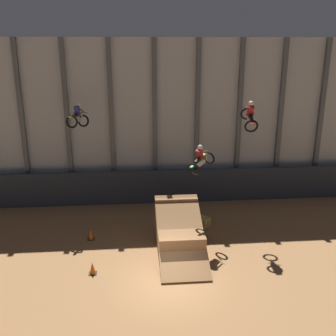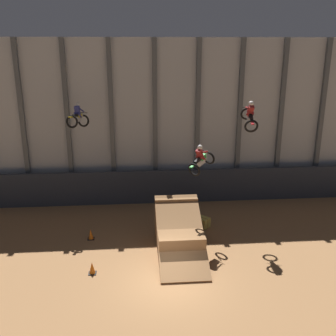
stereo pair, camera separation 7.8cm
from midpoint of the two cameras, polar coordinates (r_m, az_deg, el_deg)
name	(u,v)px [view 1 (the left image)]	position (r m, az deg, el deg)	size (l,w,h in m)	color
ground_plane	(168,283)	(18.12, -0.09, -16.33)	(60.00, 60.00, 0.00)	#996B42
arena_back_wall	(155,122)	(25.60, -2.04, 6.63)	(32.00, 0.40, 10.51)	#ADB2B7
lower_barrier	(156,187)	(25.92, -1.85, -2.74)	(31.36, 0.20, 2.24)	#2D333D
dirt_ramp	(179,233)	(20.51, 1.46, -9.38)	(2.29, 4.90, 2.41)	olive
rider_bike_left_air	(78,117)	(23.34, -13.08, 7.18)	(1.23, 1.78, 1.54)	black
rider_bike_center_air	(201,160)	(20.43, 4.72, 1.19)	(1.65, 1.70, 1.61)	black
rider_bike_right_air	(250,116)	(21.37, 11.66, 7.40)	(0.88, 1.88, 1.64)	black
traffic_cone_near_ramp	(91,234)	(21.92, -11.24, -9.43)	(0.36, 0.36, 0.58)	black
traffic_cone_arena_edge	(92,268)	(18.91, -11.02, -14.09)	(0.36, 0.36, 0.58)	black
hay_bale_trackside	(201,222)	(23.02, 4.76, -7.77)	(1.06, 1.06, 0.57)	#CCB751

